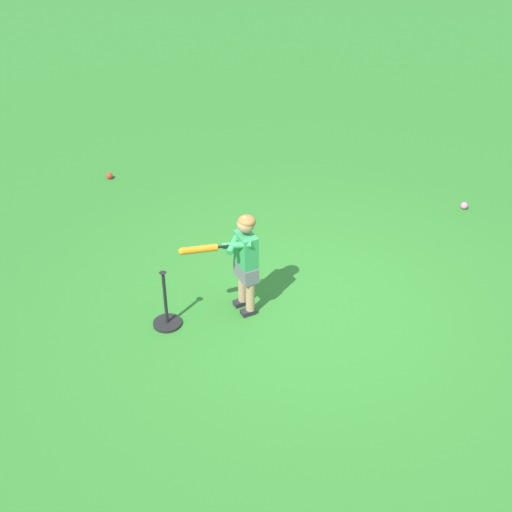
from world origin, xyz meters
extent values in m
plane|color=#2D7528|center=(0.00, 0.00, 0.00)|extent=(40.00, 40.00, 0.00)
cube|color=#232328|center=(-0.54, -0.33, 0.03)|extent=(0.17, 0.17, 0.05)
cylinder|color=tan|center=(-0.53, -0.32, 0.21)|extent=(0.09, 0.09, 0.34)
cube|color=#232328|center=(-0.67, -0.21, 0.03)|extent=(0.17, 0.17, 0.05)
cylinder|color=tan|center=(-0.65, -0.20, 0.21)|extent=(0.09, 0.09, 0.34)
cube|color=slate|center=(-0.59, -0.26, 0.46)|extent=(0.30, 0.30, 0.16)
cube|color=#339351|center=(-0.59, -0.26, 0.71)|extent=(0.28, 0.28, 0.34)
sphere|color=tan|center=(-0.59, -0.26, 1.00)|extent=(0.17, 0.17, 0.17)
ellipsoid|color=olive|center=(-0.58, -0.25, 1.02)|extent=(0.25, 0.25, 0.11)
sphere|color=orange|center=(-0.69, -0.36, 0.80)|extent=(0.04, 0.04, 0.04)
cylinder|color=black|center=(-0.75, -0.42, 0.81)|extent=(0.12, 0.12, 0.05)
cylinder|color=orange|center=(-0.93, -0.58, 0.85)|extent=(0.30, 0.29, 0.11)
sphere|color=orange|center=(-1.05, -0.70, 0.87)|extent=(0.07, 0.07, 0.07)
cylinder|color=#339351|center=(-0.64, -0.36, 0.81)|extent=(0.31, 0.07, 0.14)
cylinder|color=#339351|center=(-0.69, -0.31, 0.81)|extent=(0.07, 0.31, 0.14)
sphere|color=red|center=(-3.31, 1.87, 0.04)|extent=(0.09, 0.09, 0.09)
sphere|color=pink|center=(1.34, 2.55, 0.05)|extent=(0.09, 0.09, 0.09)
cylinder|color=black|center=(-1.24, -0.74, 0.01)|extent=(0.28, 0.28, 0.03)
cylinder|color=black|center=(-1.24, -0.74, 0.31)|extent=(0.03, 0.03, 0.55)
cone|color=black|center=(-1.24, -0.74, 0.60)|extent=(0.07, 0.07, 0.04)
camera|label=1|loc=(1.22, -5.34, 4.21)|focal=47.31mm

